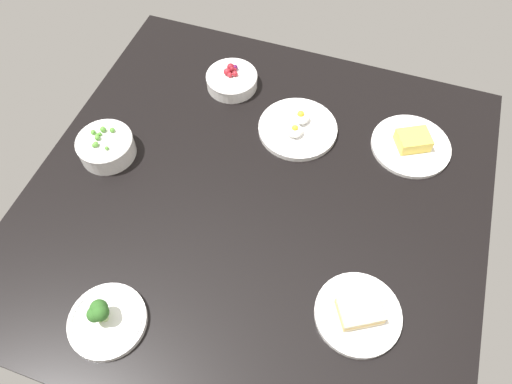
% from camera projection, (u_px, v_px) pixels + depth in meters
% --- Properties ---
extents(dining_table, '(1.13, 1.15, 0.04)m').
position_uv_depth(dining_table, '(256.00, 200.00, 1.22)').
color(dining_table, black).
rests_on(dining_table, ground).
extents(bowl_peas, '(0.15, 0.15, 0.07)m').
position_uv_depth(bowl_peas, '(107.00, 145.00, 1.25)').
color(bowl_peas, white).
rests_on(bowl_peas, dining_table).
extents(plate_eggs, '(0.22, 0.22, 0.05)m').
position_uv_depth(plate_eggs, '(298.00, 128.00, 1.31)').
color(plate_eggs, white).
rests_on(plate_eggs, dining_table).
extents(plate_cheese, '(0.21, 0.21, 0.05)m').
position_uv_depth(plate_cheese, '(411.00, 144.00, 1.28)').
color(plate_cheese, white).
rests_on(plate_cheese, dining_table).
extents(plate_sandwich, '(0.19, 0.19, 0.05)m').
position_uv_depth(plate_sandwich, '(358.00, 313.00, 1.03)').
color(plate_sandwich, white).
rests_on(plate_sandwich, dining_table).
extents(bowl_berries, '(0.15, 0.15, 0.06)m').
position_uv_depth(bowl_berries, '(232.00, 80.00, 1.40)').
color(bowl_berries, white).
rests_on(bowl_berries, dining_table).
extents(plate_broccoli, '(0.17, 0.17, 0.08)m').
position_uv_depth(plate_broccoli, '(106.00, 319.00, 1.01)').
color(plate_broccoli, white).
rests_on(plate_broccoli, dining_table).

